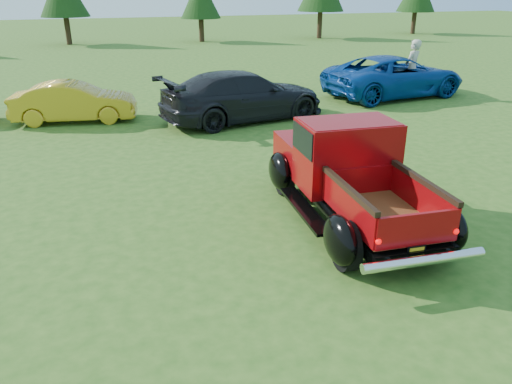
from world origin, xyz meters
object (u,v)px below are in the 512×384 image
show_car_yellow (74,102)px  spectator (412,68)px  pickup_truck (345,170)px  show_car_blue (394,76)px  show_car_grey (243,96)px

show_car_yellow → spectator: bearing=-81.0°
pickup_truck → show_car_blue: size_ratio=0.89×
pickup_truck → show_car_grey: pickup_truck is taller
show_car_yellow → show_car_blue: size_ratio=0.68×
show_car_yellow → spectator: size_ratio=1.77×
pickup_truck → show_car_grey: size_ratio=0.93×
show_car_blue → spectator: spectator is taller
show_car_blue → show_car_yellow: bearing=83.6°
spectator → show_car_yellow: bearing=-27.9°
show_car_grey → show_car_blue: 6.40m
pickup_truck → show_car_blue: bearing=56.5°
show_car_blue → spectator: bearing=-104.9°
show_car_grey → show_car_yellow: bearing=62.1°
pickup_truck → show_car_yellow: pickup_truck is taller
show_car_yellow → spectator: (11.69, 0.04, 0.42)m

